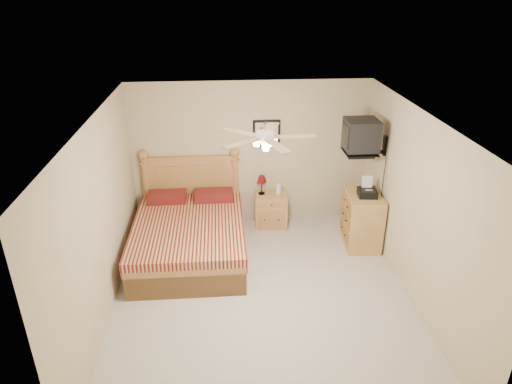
# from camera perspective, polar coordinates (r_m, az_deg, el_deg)

# --- Properties ---
(floor) EXTENTS (4.50, 4.50, 0.00)m
(floor) POSITION_cam_1_polar(r_m,az_deg,el_deg) (6.43, 0.78, -12.95)
(floor) COLOR #ADA79C
(floor) RESTS_ON ground
(ceiling) EXTENTS (4.00, 4.50, 0.04)m
(ceiling) POSITION_cam_1_polar(r_m,az_deg,el_deg) (5.27, 0.93, 9.00)
(ceiling) COLOR white
(ceiling) RESTS_ON ground
(wall_back) EXTENTS (4.00, 0.04, 2.50)m
(wall_back) POSITION_cam_1_polar(r_m,az_deg,el_deg) (7.79, -0.70, 4.75)
(wall_back) COLOR tan
(wall_back) RESTS_ON ground
(wall_front) EXTENTS (4.00, 0.04, 2.50)m
(wall_front) POSITION_cam_1_polar(r_m,az_deg,el_deg) (3.92, 4.09, -18.77)
(wall_front) COLOR tan
(wall_front) RESTS_ON ground
(wall_left) EXTENTS (0.04, 4.50, 2.50)m
(wall_left) POSITION_cam_1_polar(r_m,az_deg,el_deg) (5.92, -18.87, -3.64)
(wall_left) COLOR tan
(wall_left) RESTS_ON ground
(wall_right) EXTENTS (0.04, 4.50, 2.50)m
(wall_right) POSITION_cam_1_polar(r_m,az_deg,el_deg) (6.24, 19.48, -2.21)
(wall_right) COLOR tan
(wall_right) RESTS_ON ground
(bed) EXTENTS (1.65, 2.16, 1.40)m
(bed) POSITION_cam_1_polar(r_m,az_deg,el_deg) (6.99, -8.52, -3.01)
(bed) COLOR #A26D41
(bed) RESTS_ON ground
(nightstand) EXTENTS (0.58, 0.45, 0.59)m
(nightstand) POSITION_cam_1_polar(r_m,az_deg,el_deg) (7.98, 1.90, -2.23)
(nightstand) COLOR #BB853B
(nightstand) RESTS_ON ground
(table_lamp) EXTENTS (0.23, 0.23, 0.34)m
(table_lamp) POSITION_cam_1_polar(r_m,az_deg,el_deg) (7.80, 0.71, 0.92)
(table_lamp) COLOR #590A0B
(table_lamp) RESTS_ON nightstand
(lotion_bottle) EXTENTS (0.10, 0.11, 0.24)m
(lotion_bottle) POSITION_cam_1_polar(r_m,az_deg,el_deg) (7.81, 2.85, 0.54)
(lotion_bottle) COLOR silver
(lotion_bottle) RESTS_ON nightstand
(framed_picture) EXTENTS (0.46, 0.04, 0.46)m
(framed_picture) POSITION_cam_1_polar(r_m,az_deg,el_deg) (7.67, 1.32, 7.34)
(framed_picture) COLOR black
(framed_picture) RESTS_ON wall_back
(dresser) EXTENTS (0.58, 0.80, 0.90)m
(dresser) POSITION_cam_1_polar(r_m,az_deg,el_deg) (7.54, 13.12, -3.36)
(dresser) COLOR #A07443
(dresser) RESTS_ON ground
(fax_machine) EXTENTS (0.31, 0.33, 0.30)m
(fax_machine) POSITION_cam_1_polar(r_m,az_deg,el_deg) (7.23, 13.81, 0.57)
(fax_machine) COLOR black
(fax_machine) RESTS_ON dresser
(magazine_lower) EXTENTS (0.24, 0.30, 0.03)m
(magazine_lower) POSITION_cam_1_polar(r_m,az_deg,el_deg) (7.52, 12.84, 0.51)
(magazine_lower) COLOR beige
(magazine_lower) RESTS_ON dresser
(magazine_upper) EXTENTS (0.21, 0.27, 0.02)m
(magazine_upper) POSITION_cam_1_polar(r_m,az_deg,el_deg) (7.51, 12.91, 0.67)
(magazine_upper) COLOR gray
(magazine_upper) RESTS_ON magazine_lower
(wall_tv) EXTENTS (0.56, 0.46, 0.58)m
(wall_tv) POSITION_cam_1_polar(r_m,az_deg,el_deg) (7.09, 14.16, 6.69)
(wall_tv) COLOR black
(wall_tv) RESTS_ON wall_right
(ceiling_fan) EXTENTS (1.14, 1.14, 0.28)m
(ceiling_fan) POSITION_cam_1_polar(r_m,az_deg,el_deg) (5.12, 1.14, 6.88)
(ceiling_fan) COLOR white
(ceiling_fan) RESTS_ON ceiling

